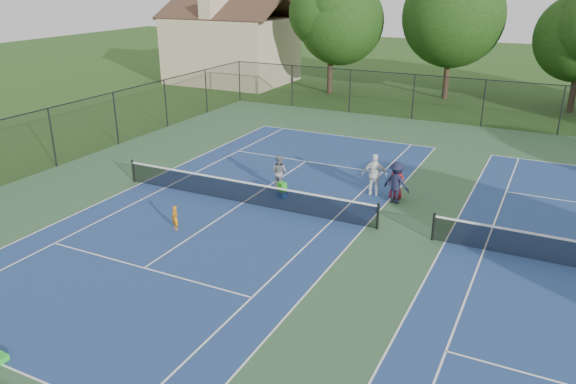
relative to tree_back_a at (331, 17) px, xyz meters
The scene contains 14 objects.
ground 27.95m from the tree_back_a, 61.56° to the right, with size 140.00×140.00×0.00m, color #234716.
court_pad 27.95m from the tree_back_a, 61.56° to the right, with size 36.00×36.00×0.01m, color #2F5438.
tennis_court_left 25.44m from the tree_back_a, 75.96° to the right, with size 12.00×23.83×1.07m.
perimeter_fence 27.65m from the tree_back_a, 61.56° to the right, with size 36.08×36.08×3.02m.
tree_back_a is the anchor object (origin of this frame).
tree_back_b 9.24m from the tree_back_a, 12.53° to the left, with size 7.60×7.60×10.03m.
clapboard_house 10.47m from the tree_back_a, behind, with size 10.80×8.10×7.65m.
child_player 28.47m from the tree_back_a, 79.53° to the right, with size 0.35×0.23×0.95m, color orange.
instructor 23.34m from the tree_back_a, 73.15° to the right, with size 0.77×0.60×1.59m, color gray.
bystander_a 23.77m from the tree_back_a, 62.62° to the right, with size 1.11×0.46×1.89m, color white.
bystander_b 24.68m from the tree_back_a, 60.77° to the right, with size 1.17×0.67×1.81m, color #171A34.
bystander_c 24.24m from the tree_back_a, 60.47° to the right, with size 0.77×0.50×1.57m, color maroon.
ball_crate 24.55m from the tree_back_a, 72.39° to the right, with size 0.37×0.32×0.30m, color #153E93.
ball_hopper 24.47m from the tree_back_a, 72.39° to the right, with size 0.34×0.28×0.42m, color green.
Camera 1 is at (4.60, -18.96, 9.04)m, focal length 35.00 mm.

